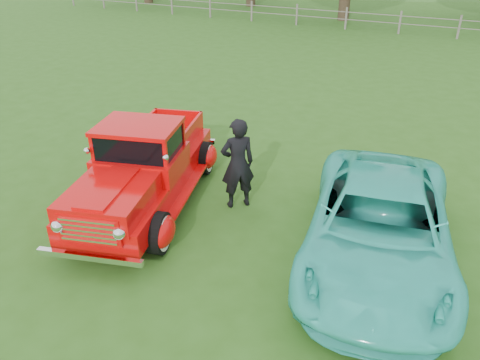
% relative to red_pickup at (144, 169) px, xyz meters
% --- Properties ---
extents(ground, '(140.00, 140.00, 0.00)m').
position_rel_red_pickup_xyz_m(ground, '(1.18, -1.00, -0.80)').
color(ground, '#295316').
rests_on(ground, ground).
extents(distant_hills, '(116.00, 60.00, 18.00)m').
position_rel_red_pickup_xyz_m(distant_hills, '(-2.91, 58.47, -5.34)').
color(distant_hills, '#3C6927').
rests_on(distant_hills, ground).
extents(fence_line, '(48.00, 0.12, 1.20)m').
position_rel_red_pickup_xyz_m(fence_line, '(1.18, 21.00, -0.19)').
color(fence_line, slate).
rests_on(fence_line, ground).
extents(red_pickup, '(3.20, 5.27, 1.78)m').
position_rel_red_pickup_xyz_m(red_pickup, '(0.00, 0.00, 0.00)').
color(red_pickup, black).
rests_on(red_pickup, ground).
extents(teal_sedan, '(3.22, 5.39, 1.40)m').
position_rel_red_pickup_xyz_m(teal_sedan, '(4.64, 0.25, -0.09)').
color(teal_sedan, '#31C7B3').
rests_on(teal_sedan, ground).
extents(man, '(0.81, 0.81, 1.89)m').
position_rel_red_pickup_xyz_m(man, '(1.71, 0.80, 0.15)').
color(man, black).
rests_on(man, ground).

